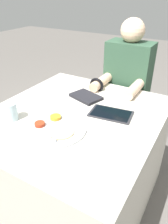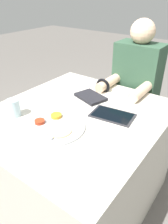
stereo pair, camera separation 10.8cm
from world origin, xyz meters
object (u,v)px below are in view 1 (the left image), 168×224
thali_tray (54,128)px  drinking_glass (11,112)px  tablet_device (111,114)px  person_diner (125,99)px  red_notebook (86,97)px

thali_tray → drinking_glass: size_ratio=3.35×
tablet_device → person_diner: 0.59m
tablet_device → drinking_glass: drinking_glass is taller
red_notebook → person_diner: bearing=74.0°
drinking_glass → red_notebook: bearing=63.3°
thali_tray → tablet_device: thali_tray is taller
tablet_device → drinking_glass: bearing=-144.0°
drinking_glass → tablet_device: bearing=36.0°
person_diner → drinking_glass: size_ratio=11.94×
tablet_device → drinking_glass: size_ratio=2.62×
red_notebook → person_diner: person_diner is taller
red_notebook → person_diner: (0.13, 0.44, -0.17)m
thali_tray → red_notebook: bearing=95.6°
person_diner → thali_tray: bearing=-95.8°
thali_tray → person_diner: 0.86m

